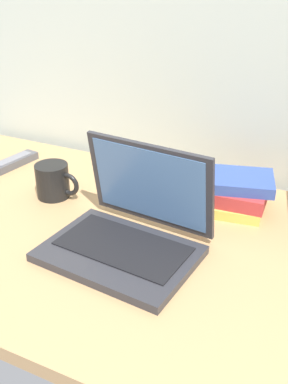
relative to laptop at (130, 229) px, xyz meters
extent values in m
cube|color=tan|center=(0.03, 0.04, -0.06)|extent=(1.60, 0.76, 0.03)
cube|color=#2D2D33|center=(0.00, -0.04, -0.04)|extent=(0.33, 0.25, 0.02)
cube|color=black|center=(0.00, -0.03, -0.03)|extent=(0.28, 0.16, 0.00)
cube|color=#2D2D33|center=(0.01, 0.08, 0.07)|extent=(0.30, 0.07, 0.20)
cube|color=#4C72A5|center=(0.01, 0.08, 0.07)|extent=(0.27, 0.05, 0.17)
cylinder|color=black|center=(-0.29, 0.12, 0.00)|extent=(0.09, 0.09, 0.09)
torus|color=black|center=(-0.24, 0.12, 0.00)|extent=(0.06, 0.01, 0.06)
cylinder|color=brown|center=(-0.29, 0.12, 0.04)|extent=(0.07, 0.07, 0.00)
cube|color=#4C4C51|center=(-0.51, 0.23, -0.04)|extent=(0.07, 0.16, 0.02)
cube|color=slate|center=(-0.51, 0.23, -0.02)|extent=(0.05, 0.12, 0.00)
cube|color=#D8BF4C|center=(0.14, 0.27, -0.03)|extent=(0.18, 0.17, 0.03)
cube|color=#B23333|center=(0.14, 0.27, 0.00)|extent=(0.19, 0.15, 0.03)
cube|color=#334C99|center=(0.14, 0.27, 0.03)|extent=(0.23, 0.17, 0.03)
camera|label=1|loc=(0.38, -0.71, 0.51)|focal=42.14mm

